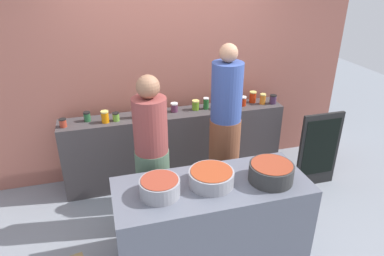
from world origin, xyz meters
TOP-DOWN VIEW (x-y plane):
  - ground at (0.00, 0.00)m, footprint 12.00×12.00m
  - storefront_wall at (0.00, 1.45)m, footprint 4.80×0.12m
  - display_shelf at (0.00, 1.10)m, footprint 2.70×0.36m
  - prep_table at (0.00, -0.30)m, footprint 1.70×0.70m
  - preserve_jar_0 at (-1.27, 1.05)m, footprint 0.08×0.08m
  - preserve_jar_1 at (-1.01, 1.13)m, footprint 0.08×0.08m
  - preserve_jar_2 at (-0.81, 1.04)m, footprint 0.09×0.09m
  - preserve_jar_3 at (-0.70, 1.05)m, footprint 0.08×0.08m
  - preserve_jar_4 at (-0.48, 1.08)m, footprint 0.08×0.08m
  - preserve_jar_5 at (-0.28, 1.16)m, footprint 0.07×0.07m
  - preserve_jar_6 at (-0.15, 1.16)m, footprint 0.08×0.08m
  - preserve_jar_7 at (0.00, 1.14)m, footprint 0.09×0.09m
  - preserve_jar_8 at (0.26, 1.13)m, footprint 0.09×0.09m
  - preserve_jar_9 at (0.39, 1.12)m, footprint 0.07×0.07m
  - preserve_jar_10 at (0.58, 1.06)m, footprint 0.08×0.08m
  - preserve_jar_11 at (0.68, 1.11)m, footprint 0.09×0.09m
  - preserve_jar_12 at (0.87, 1.10)m, footprint 0.09×0.09m
  - preserve_jar_13 at (1.04, 1.17)m, footprint 0.09×0.09m
  - preserve_jar_14 at (1.13, 1.08)m, footprint 0.08×0.08m
  - preserve_jar_15 at (1.26, 1.05)m, footprint 0.09×0.09m
  - cooking_pot_left at (-0.46, -0.32)m, footprint 0.33×0.33m
  - cooking_pot_center at (-0.01, -0.29)m, footprint 0.39×0.39m
  - cooking_pot_right at (0.51, -0.38)m, footprint 0.39×0.39m
  - cook_with_tongs at (-0.42, 0.30)m, footprint 0.34×0.34m
  - cook_in_cap at (0.42, 0.52)m, footprint 0.34×0.34m
  - chalkboard_sign at (1.63, 0.48)m, footprint 0.53×0.05m

SIDE VIEW (x-z plane):
  - ground at x=0.00m, z-range 0.00..0.00m
  - prep_table at x=0.00m, z-range 0.00..0.81m
  - display_shelf at x=0.00m, z-range 0.00..0.91m
  - chalkboard_sign at x=1.63m, z-range 0.01..0.97m
  - cook_with_tongs at x=-0.42m, z-range -0.07..1.57m
  - cook_in_cap at x=0.42m, z-range -0.08..1.75m
  - cooking_pot_center at x=-0.01m, z-range 0.81..0.94m
  - cooking_pot_left at x=-0.46m, z-range 0.81..0.96m
  - cooking_pot_right at x=0.51m, z-range 0.81..0.97m
  - preserve_jar_0 at x=-1.27m, z-range 0.91..1.00m
  - preserve_jar_3 at x=-0.70m, z-range 0.91..1.01m
  - preserve_jar_7 at x=0.00m, z-range 0.91..1.02m
  - preserve_jar_1 at x=-1.01m, z-range 0.91..1.02m
  - preserve_jar_15 at x=1.26m, z-range 0.91..1.02m
  - preserve_jar_12 at x=0.87m, z-range 0.91..1.03m
  - preserve_jar_11 at x=0.68m, z-range 0.91..1.03m
  - preserve_jar_8 at x=0.26m, z-range 0.91..1.03m
  - preserve_jar_5 at x=-0.28m, z-range 0.91..1.03m
  - preserve_jar_10 at x=0.58m, z-range 0.91..1.03m
  - preserve_jar_14 at x=1.13m, z-range 0.91..1.04m
  - preserve_jar_2 at x=-0.81m, z-range 0.91..1.05m
  - preserve_jar_6 at x=-0.15m, z-range 0.91..1.05m
  - preserve_jar_9 at x=0.39m, z-range 0.91..1.05m
  - preserve_jar_4 at x=-0.48m, z-range 0.91..1.05m
  - preserve_jar_13 at x=1.04m, z-range 0.91..1.05m
  - storefront_wall at x=0.00m, z-range 0.00..3.00m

